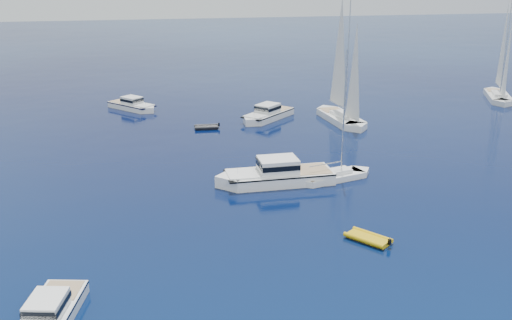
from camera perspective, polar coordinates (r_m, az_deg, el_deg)
The scene contains 8 objects.
motor_cruiser_centre at distance 59.89m, azimuth 1.83°, elevation -2.20°, with size 3.86×12.62×3.31m, color white, non-canonical shape.
motor_cruiser_distant at distance 83.73m, azimuth 1.03°, elevation 3.88°, with size 3.16×10.33×2.71m, color silver, non-canonical shape.
motor_cruiser_horizon at distance 91.14m, azimuth -11.53°, elevation 4.72°, with size 2.80×9.13×2.40m, color white, non-canonical shape.
sailboat_centre at distance 61.33m, azimuth 7.33°, elevation -1.84°, with size 2.40×9.23×13.56m, color white, non-canonical shape.
sailboat_sails_r at distance 83.47m, azimuth 8.01°, elevation 3.65°, with size 3.42×13.17×19.35m, color white, non-canonical shape.
sailboat_sails_far at distance 103.29m, azimuth 21.89°, elevation 5.36°, with size 3.19×12.28×18.06m, color silver, non-canonical shape.
tender_yellow at distance 48.85m, azimuth 10.54°, elevation -7.52°, with size 2.05×3.75×0.95m, color gold, non-canonical shape.
tender_grey_far at distance 79.22m, azimuth -4.70°, elevation 2.96°, with size 1.84×3.28×0.95m, color black, non-canonical shape.
Camera 1 is at (-11.06, -28.18, 21.21)m, focal length 42.30 mm.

